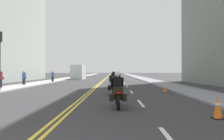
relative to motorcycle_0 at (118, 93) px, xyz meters
name	(u,v)px	position (x,y,z in m)	size (l,w,h in m)	color
ground_plane	(106,78)	(-2.08, 41.29, -0.66)	(264.00, 264.00, 0.00)	#343235
sidewalk_left	(72,78)	(-10.12, 41.29, -0.60)	(2.90, 144.00, 0.12)	#A6A09E
sidewalk_right	(140,78)	(5.95, 41.29, -0.60)	(2.90, 144.00, 0.12)	gray
centreline_yellow_inner	(106,78)	(-2.20, 41.29, -0.66)	(0.12, 132.00, 0.01)	yellow
centreline_yellow_outer	(107,78)	(-1.96, 41.29, -0.66)	(0.12, 132.00, 0.01)	yellow
lane_dashes_white	(124,82)	(1.21, 22.29, -0.66)	(0.14, 56.40, 0.01)	silver
building_left_1	(0,8)	(-19.86, 27.14, 11.91)	(9.69, 19.16, 25.15)	#B4BDB3
motorcycle_0	(118,93)	(0.00, 0.00, 0.00)	(0.77, 2.24, 1.65)	black
motorcycle_1	(113,85)	(-0.22, 5.38, 0.00)	(0.77, 2.31, 1.63)	black
motorcycle_2	(118,82)	(0.16, 10.42, 0.00)	(0.77, 2.20, 1.63)	black
motorcycle_3	(114,79)	(-0.21, 15.76, 0.00)	(0.77, 2.21, 1.63)	black
motorcycle_4	(114,78)	(-0.23, 21.66, -0.03)	(0.76, 2.25, 1.57)	black
motorcycle_5	(117,77)	(0.24, 27.15, 0.02)	(0.77, 2.13, 1.65)	black
motorcycle_6	(116,76)	(0.14, 32.52, 0.00)	(0.77, 2.16, 1.65)	black
motorcycle_7	(115,75)	(0.03, 37.77, -0.01)	(0.78, 2.21, 1.64)	black
traffic_cone_0	(165,88)	(3.75, 6.83, -0.32)	(0.31, 0.31, 0.70)	black
traffic_cone_1	(218,107)	(3.47, -2.30, -0.26)	(0.37, 0.37, 0.81)	black
traffic_light_near	(0,51)	(-9.07, 6.83, 2.58)	(0.28, 0.38, 4.72)	black
pedestrian_0	(24,78)	(-10.46, 14.73, 0.21)	(0.51, 0.33, 1.70)	#2B272C
pedestrian_1	(53,76)	(-9.26, 22.02, 0.21)	(0.50, 0.35, 1.69)	#222730
pedestrian_2	(0,79)	(-10.78, 10.21, 0.27)	(0.49, 0.39, 1.81)	#292839
parked_truck	(79,73)	(-7.27, 33.36, 0.61)	(2.20, 6.50, 2.80)	silver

